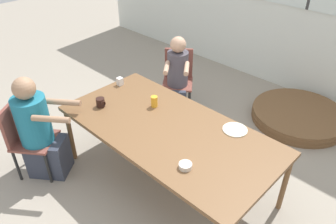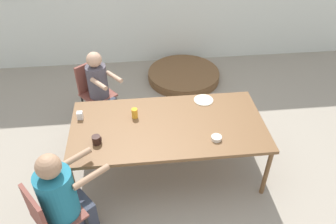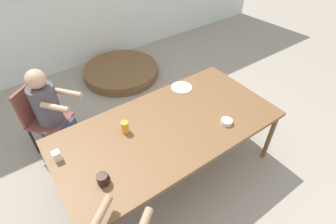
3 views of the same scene
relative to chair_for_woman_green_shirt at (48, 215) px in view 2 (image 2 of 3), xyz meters
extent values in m
plane|color=gray|center=(1.19, 0.91, -0.50)|extent=(16.00, 16.00, 0.00)
cube|color=brown|center=(1.19, 0.91, 0.19)|extent=(2.17, 1.08, 0.04)
cylinder|color=brown|center=(0.16, 0.41, -0.17)|extent=(0.05, 0.05, 0.67)
cylinder|color=brown|center=(2.23, 0.41, -0.17)|extent=(0.05, 0.05, 0.67)
cylinder|color=brown|center=(0.16, 1.40, -0.17)|extent=(0.05, 0.05, 0.67)
cylinder|color=brown|center=(2.23, 1.40, -0.17)|extent=(0.05, 0.05, 0.67)
cube|color=brown|center=(0.07, 0.06, -0.09)|extent=(0.56, 0.56, 0.03)
cube|color=brown|center=(-0.07, -0.05, 0.14)|extent=(0.26, 0.32, 0.42)
cylinder|color=black|center=(0.11, 0.29, -0.30)|extent=(0.03, 0.03, 0.40)
cube|color=brown|center=(0.32, 2.00, -0.09)|extent=(0.56, 0.56, 0.03)
cube|color=brown|center=(0.20, 2.14, 0.14)|extent=(0.32, 0.27, 0.42)
cylinder|color=black|center=(0.55, 1.98, -0.30)|extent=(0.03, 0.03, 0.40)
cylinder|color=black|center=(0.29, 1.76, -0.30)|extent=(0.03, 0.03, 0.40)
cylinder|color=black|center=(0.34, 2.24, -0.30)|extent=(0.03, 0.03, 0.40)
cylinder|color=black|center=(0.08, 2.03, -0.30)|extent=(0.03, 0.03, 0.40)
cube|color=#333847|center=(0.16, 0.12, -0.29)|extent=(0.50, 0.48, 0.43)
cylinder|color=#1E7089|center=(0.11, 0.08, 0.18)|extent=(0.33, 0.33, 0.51)
sphere|color=#A37A5B|center=(0.11, 0.08, 0.55)|extent=(0.22, 0.22, 0.22)
cylinder|color=#A37A5B|center=(0.24, 0.37, 0.32)|extent=(0.33, 0.27, 0.06)
cylinder|color=#A37A5B|center=(0.42, 0.13, 0.32)|extent=(0.33, 0.27, 0.06)
cube|color=#333847|center=(0.37, 1.93, -0.29)|extent=(0.40, 0.41, 0.43)
cylinder|color=#4C4751|center=(0.34, 1.97, 0.16)|extent=(0.27, 0.27, 0.46)
sphere|color=tan|center=(0.34, 1.97, 0.49)|extent=(0.20, 0.20, 0.20)
cylinder|color=tan|center=(0.58, 1.87, 0.28)|extent=(0.23, 0.27, 0.06)
cylinder|color=tan|center=(0.39, 1.71, 0.28)|extent=(0.23, 0.27, 0.06)
cylinder|color=black|center=(0.42, 0.69, 0.25)|extent=(0.09, 0.09, 0.09)
torus|color=black|center=(0.47, 0.69, 0.25)|extent=(0.01, 0.07, 0.07)
cylinder|color=gold|center=(0.83, 1.08, 0.27)|extent=(0.07, 0.07, 0.12)
cube|color=silver|center=(0.21, 1.12, 0.25)|extent=(0.06, 0.06, 0.09)
cylinder|color=silver|center=(1.67, 0.61, 0.23)|extent=(0.11, 0.11, 0.04)
cylinder|color=beige|center=(1.68, 1.32, 0.21)|extent=(0.24, 0.24, 0.01)
cylinder|color=brown|center=(1.68, 2.93, -0.48)|extent=(1.22, 1.22, 0.03)
cylinder|color=brown|center=(1.68, 2.93, -0.45)|extent=(1.23, 1.23, 0.03)
cylinder|color=brown|center=(1.68, 2.93, -0.42)|extent=(1.22, 1.22, 0.03)
cylinder|color=brown|center=(1.68, 2.93, -0.39)|extent=(1.23, 1.23, 0.03)
cylinder|color=brown|center=(1.68, 2.93, -0.36)|extent=(1.22, 1.22, 0.03)
camera|label=1|loc=(2.94, -0.90, 2.08)|focal=35.00mm
camera|label=2|loc=(0.89, -1.87, 2.57)|focal=35.00mm
camera|label=3|loc=(0.16, -0.54, 1.97)|focal=28.00mm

